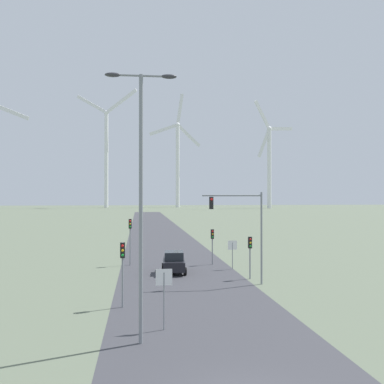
# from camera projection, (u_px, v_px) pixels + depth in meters

# --- Properties ---
(road_surface) EXTENTS (10.00, 240.00, 0.01)m
(road_surface) POSITION_uv_depth(u_px,v_px,m) (164.00, 243.00, 61.45)
(road_surface) COLOR #38383D
(road_surface) RESTS_ON ground
(streetlamp) EXTENTS (3.18, 0.32, 11.97)m
(streetlamp) POSITION_uv_depth(u_px,v_px,m) (141.00, 178.00, 19.87)
(streetlamp) COLOR gray
(streetlamp) RESTS_ON ground
(stop_sign_near) EXTENTS (0.81, 0.07, 2.97)m
(stop_sign_near) POSITION_uv_depth(u_px,v_px,m) (164.00, 287.00, 21.84)
(stop_sign_near) COLOR gray
(stop_sign_near) RESTS_ON ground
(stop_sign_far) EXTENTS (0.81, 0.07, 2.55)m
(stop_sign_far) POSITION_uv_depth(u_px,v_px,m) (232.00, 249.00, 39.89)
(stop_sign_far) COLOR gray
(stop_sign_far) RESTS_ON ground
(traffic_light_post_near_left) EXTENTS (0.28, 0.33, 3.79)m
(traffic_light_post_near_left) POSITION_uv_depth(u_px,v_px,m) (123.00, 260.00, 26.24)
(traffic_light_post_near_left) COLOR gray
(traffic_light_post_near_left) RESTS_ON ground
(traffic_light_post_near_right) EXTENTS (0.28, 0.34, 3.31)m
(traffic_light_post_near_right) POSITION_uv_depth(u_px,v_px,m) (250.00, 248.00, 35.22)
(traffic_light_post_near_right) COLOR gray
(traffic_light_post_near_right) RESTS_ON ground
(traffic_light_post_mid_left) EXTENTS (0.28, 0.34, 4.35)m
(traffic_light_post_mid_left) POSITION_uv_depth(u_px,v_px,m) (130.00, 231.00, 42.17)
(traffic_light_post_mid_left) COLOR gray
(traffic_light_post_mid_left) RESTS_ON ground
(traffic_light_post_mid_right) EXTENTS (0.28, 0.34, 3.35)m
(traffic_light_post_mid_right) POSITION_uv_depth(u_px,v_px,m) (212.00, 239.00, 42.59)
(traffic_light_post_mid_right) COLOR gray
(traffic_light_post_mid_right) RESTS_ON ground
(traffic_light_mast_overhead) EXTENTS (4.49, 0.35, 6.80)m
(traffic_light_mast_overhead) POSITION_uv_depth(u_px,v_px,m) (242.00, 219.00, 32.96)
(traffic_light_mast_overhead) COLOR gray
(traffic_light_mast_overhead) RESTS_ON ground
(car_approaching) EXTENTS (2.07, 4.21, 1.83)m
(car_approaching) POSITION_uv_depth(u_px,v_px,m) (174.00, 262.00, 37.95)
(car_approaching) COLOR black
(car_approaching) RESTS_ON ground
(wind_turbine_left) EXTENTS (34.66, 18.36, 65.24)m
(wind_turbine_left) POSITION_uv_depth(u_px,v_px,m) (106.00, 149.00, 251.05)
(wind_turbine_left) COLOR white
(wind_turbine_left) RESTS_ON ground
(wind_turbine_center) EXTENTS (30.32, 11.45, 65.54)m
(wind_turbine_center) POSITION_uv_depth(u_px,v_px,m) (178.00, 157.00, 257.46)
(wind_turbine_center) COLOR white
(wind_turbine_center) RESTS_ON ground
(wind_turbine_right) EXTENTS (24.57, 12.29, 56.51)m
(wind_turbine_right) POSITION_uv_depth(u_px,v_px,m) (269.00, 159.00, 237.86)
(wind_turbine_right) COLOR white
(wind_turbine_right) RESTS_ON ground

